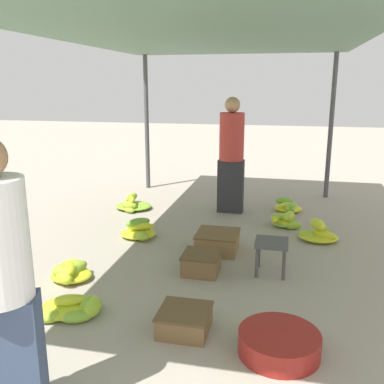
{
  "coord_description": "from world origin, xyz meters",
  "views": [
    {
      "loc": [
        0.93,
        -1.36,
        1.95
      ],
      "look_at": [
        0.0,
        2.83,
        0.87
      ],
      "focal_mm": 40.0,
      "sensor_mm": 36.0,
      "label": 1
    }
  ],
  "objects_px": {
    "banana_pile_left_1": "(139,230)",
    "banana_pile_left_0": "(73,308)",
    "crate_near": "(201,263)",
    "banana_pile_right_0": "(285,221)",
    "banana_pile_right_1": "(318,233)",
    "banana_pile_left_3": "(132,205)",
    "shopper_walking_mid": "(231,154)",
    "vendor_foreground": "(0,283)",
    "basin_black": "(279,343)",
    "banana_pile_left_2": "(70,272)",
    "stool": "(271,247)",
    "crate_far": "(184,320)",
    "crate_mid": "(217,242)",
    "banana_pile_right_2": "(288,207)"
  },
  "relations": [
    {
      "from": "banana_pile_right_0",
      "to": "crate_mid",
      "type": "xyz_separation_m",
      "value": [
        -0.78,
        -1.08,
        0.02
      ]
    },
    {
      "from": "vendor_foreground",
      "to": "shopper_walking_mid",
      "type": "bearing_deg",
      "value": 81.34
    },
    {
      "from": "crate_far",
      "to": "crate_mid",
      "type": "bearing_deg",
      "value": 90.53
    },
    {
      "from": "stool",
      "to": "banana_pile_right_2",
      "type": "xyz_separation_m",
      "value": [
        0.17,
        2.36,
        -0.22
      ]
    },
    {
      "from": "vendor_foreground",
      "to": "banana_pile_right_0",
      "type": "relative_size",
      "value": 3.84
    },
    {
      "from": "basin_black",
      "to": "banana_pile_left_2",
      "type": "height_order",
      "value": "banana_pile_left_2"
    },
    {
      "from": "banana_pile_right_2",
      "to": "crate_far",
      "type": "distance_m",
      "value": 3.72
    },
    {
      "from": "stool",
      "to": "shopper_walking_mid",
      "type": "xyz_separation_m",
      "value": [
        -0.72,
        2.17,
        0.62
      ]
    },
    {
      "from": "vendor_foreground",
      "to": "banana_pile_right_0",
      "type": "height_order",
      "value": "vendor_foreground"
    },
    {
      "from": "vendor_foreground",
      "to": "banana_pile_right_1",
      "type": "height_order",
      "value": "vendor_foreground"
    },
    {
      "from": "banana_pile_right_2",
      "to": "basin_black",
      "type": "bearing_deg",
      "value": -90.76
    },
    {
      "from": "banana_pile_left_0",
      "to": "banana_pile_left_2",
      "type": "xyz_separation_m",
      "value": [
        -0.36,
        0.61,
        0.03
      ]
    },
    {
      "from": "crate_far",
      "to": "shopper_walking_mid",
      "type": "distance_m",
      "value": 3.53
    },
    {
      "from": "stool",
      "to": "banana_pile_left_0",
      "type": "height_order",
      "value": "stool"
    },
    {
      "from": "banana_pile_left_3",
      "to": "shopper_walking_mid",
      "type": "height_order",
      "value": "shopper_walking_mid"
    },
    {
      "from": "banana_pile_left_1",
      "to": "vendor_foreground",
      "type": "bearing_deg",
      "value": -84.21
    },
    {
      "from": "basin_black",
      "to": "crate_far",
      "type": "distance_m",
      "value": 0.77
    },
    {
      "from": "banana_pile_right_2",
      "to": "crate_far",
      "type": "xyz_separation_m",
      "value": [
        -0.81,
        -3.63,
        0.02
      ]
    },
    {
      "from": "banana_pile_left_1",
      "to": "crate_near",
      "type": "distance_m",
      "value": 1.36
    },
    {
      "from": "banana_pile_right_0",
      "to": "crate_far",
      "type": "xyz_separation_m",
      "value": [
        -0.76,
        -2.85,
        -0.0
      ]
    },
    {
      "from": "banana_pile_left_3",
      "to": "shopper_walking_mid",
      "type": "bearing_deg",
      "value": 8.72
    },
    {
      "from": "vendor_foreground",
      "to": "banana_pile_left_1",
      "type": "distance_m",
      "value": 3.26
    },
    {
      "from": "banana_pile_left_1",
      "to": "banana_pile_left_3",
      "type": "relative_size",
      "value": 0.98
    },
    {
      "from": "crate_near",
      "to": "basin_black",
      "type": "bearing_deg",
      "value": -56.21
    },
    {
      "from": "crate_mid",
      "to": "crate_near",
      "type": "bearing_deg",
      "value": -96.31
    },
    {
      "from": "banana_pile_left_0",
      "to": "banana_pile_right_0",
      "type": "xyz_separation_m",
      "value": [
        1.77,
        2.8,
        0.03
      ]
    },
    {
      "from": "banana_pile_left_0",
      "to": "banana_pile_left_1",
      "type": "xyz_separation_m",
      "value": [
        -0.09,
        1.99,
        0.03
      ]
    },
    {
      "from": "banana_pile_left_0",
      "to": "banana_pile_right_0",
      "type": "height_order",
      "value": "banana_pile_right_0"
    },
    {
      "from": "banana_pile_right_0",
      "to": "banana_pile_left_1",
      "type": "bearing_deg",
      "value": -156.27
    },
    {
      "from": "crate_near",
      "to": "banana_pile_right_0",
      "type": "bearing_deg",
      "value": 63.85
    },
    {
      "from": "banana_pile_left_2",
      "to": "crate_mid",
      "type": "bearing_deg",
      "value": 39.41
    },
    {
      "from": "basin_black",
      "to": "banana_pile_left_3",
      "type": "distance_m",
      "value": 4.1
    },
    {
      "from": "banana_pile_left_1",
      "to": "banana_pile_left_0",
      "type": "bearing_deg",
      "value": -87.37
    },
    {
      "from": "banana_pile_right_1",
      "to": "vendor_foreground",
      "type": "bearing_deg",
      "value": -119.22
    },
    {
      "from": "banana_pile_left_1",
      "to": "banana_pile_right_1",
      "type": "distance_m",
      "value": 2.31
    },
    {
      "from": "stool",
      "to": "banana_pile_left_2",
      "type": "relative_size",
      "value": 0.68
    },
    {
      "from": "banana_pile_left_3",
      "to": "shopper_walking_mid",
      "type": "relative_size",
      "value": 0.33
    },
    {
      "from": "banana_pile_right_2",
      "to": "crate_near",
      "type": "distance_m",
      "value": 2.66
    },
    {
      "from": "banana_pile_right_2",
      "to": "crate_near",
      "type": "xyz_separation_m",
      "value": [
        -0.89,
        -2.51,
        0.03
      ]
    },
    {
      "from": "banana_pile_left_1",
      "to": "banana_pile_right_1",
      "type": "height_order",
      "value": "banana_pile_right_1"
    },
    {
      "from": "banana_pile_right_1",
      "to": "crate_near",
      "type": "bearing_deg",
      "value": -135.07
    },
    {
      "from": "banana_pile_right_2",
      "to": "stool",
      "type": "bearing_deg",
      "value": -94.18
    },
    {
      "from": "banana_pile_right_0",
      "to": "crate_near",
      "type": "xyz_separation_m",
      "value": [
        -0.85,
        -1.73,
        0.02
      ]
    },
    {
      "from": "banana_pile_left_3",
      "to": "banana_pile_right_0",
      "type": "height_order",
      "value": "banana_pile_left_3"
    },
    {
      "from": "banana_pile_left_2",
      "to": "crate_far",
      "type": "xyz_separation_m",
      "value": [
        1.37,
        -0.65,
        0.0
      ]
    },
    {
      "from": "stool",
      "to": "banana_pile_left_2",
      "type": "bearing_deg",
      "value": -163.03
    },
    {
      "from": "vendor_foreground",
      "to": "banana_pile_right_1",
      "type": "xyz_separation_m",
      "value": [
        1.96,
        3.51,
        -0.78
      ]
    },
    {
      "from": "crate_near",
      "to": "crate_far",
      "type": "xyz_separation_m",
      "value": [
        0.09,
        -1.12,
        -0.02
      ]
    },
    {
      "from": "banana_pile_left_0",
      "to": "vendor_foreground",
      "type": "bearing_deg",
      "value": -78.93
    },
    {
      "from": "banana_pile_left_1",
      "to": "banana_pile_left_2",
      "type": "xyz_separation_m",
      "value": [
        -0.27,
        -1.38,
        -0.0
      ]
    }
  ]
}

